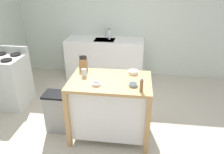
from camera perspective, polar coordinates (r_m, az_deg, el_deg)
name	(u,v)px	position (r m, az deg, el deg)	size (l,w,h in m)	color
ground_plane	(111,132)	(3.36, -0.22, -14.54)	(5.95, 5.95, 0.00)	#BCB29E
wall_back	(124,19)	(4.94, 3.35, 15.26)	(4.95, 0.10, 2.60)	silver
kitchen_island	(110,105)	(3.05, -0.48, -7.48)	(1.11, 0.75, 0.90)	tan
knife_block	(83,65)	(3.15, -7.72, 3.33)	(0.11, 0.09, 0.24)	#9E7042
bowl_ceramic_wide	(133,85)	(2.70, 5.72, -2.03)	(0.11, 0.11, 0.04)	gray
bowl_stoneware_deep	(96,84)	(2.72, -4.31, -1.83)	(0.12, 0.12, 0.03)	silver
bowl_ceramic_small	(133,72)	(3.04, 5.72, 1.35)	(0.14, 0.14, 0.05)	silver
drinking_cup	(84,73)	(2.96, -7.56, 1.15)	(0.07, 0.07, 0.11)	silver
pepper_grinder	(141,85)	(2.56, 7.95, -2.19)	(0.04, 0.04, 0.18)	olive
trash_bin	(58,112)	(3.33, -14.33, -9.04)	(0.36, 0.28, 0.63)	gray
sink_counter	(105,59)	(4.87, -1.91, 4.88)	(1.71, 0.60, 0.92)	white
sink_faucet	(106,33)	(4.84, -1.74, 11.75)	(0.02, 0.02, 0.22)	#B7BCC1
bottle_dish_soap	(109,34)	(4.72, -0.72, 11.43)	(0.05, 0.05, 0.24)	white
stove	(9,81)	(4.22, -25.98, -0.98)	(0.60, 0.60, 1.04)	silver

